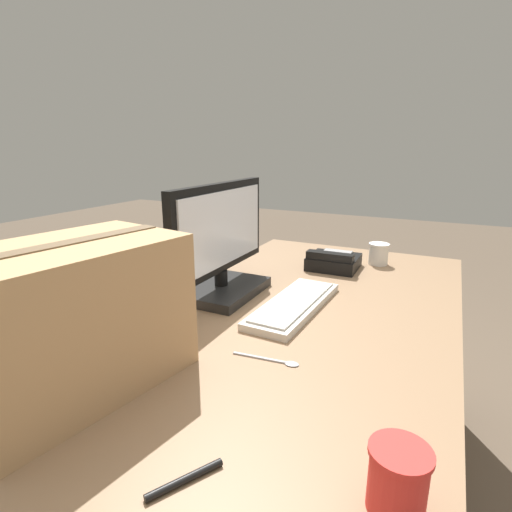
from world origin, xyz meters
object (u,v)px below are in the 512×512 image
object	(u,v)px
paper_cup_left	(398,480)
cardboard_box	(71,318)
monitor	(221,248)
keyboard	(294,304)
paper_cup_right	(379,254)
pen_marker	(185,479)
desk_phone	(333,261)
spoon	(276,361)

from	to	relation	value
paper_cup_left	cardboard_box	xyz separation A→B (m)	(0.02, 0.64, 0.10)
monitor	keyboard	world-z (taller)	monitor
monitor	paper_cup_left	size ratio (longest dim) A/B	5.42
cardboard_box	paper_cup_right	bearing A→B (deg)	-19.10
monitor	paper_cup_right	xyz separation A→B (m)	(0.59, -0.41, -0.12)
pen_marker	desk_phone	bearing A→B (deg)	34.55
spoon	cardboard_box	world-z (taller)	cardboard_box
keyboard	paper_cup_right	size ratio (longest dim) A/B	4.92
monitor	cardboard_box	bearing A→B (deg)	-179.41
paper_cup_left	spoon	xyz separation A→B (m)	(0.28, 0.30, -0.05)
monitor	desk_phone	distance (m)	0.53
paper_cup_left	pen_marker	size ratio (longest dim) A/B	0.86
keyboard	desk_phone	world-z (taller)	desk_phone
paper_cup_left	keyboard	bearing A→B (deg)	32.21
desk_phone	pen_marker	distance (m)	1.15
spoon	monitor	bearing A→B (deg)	130.81
spoon	paper_cup_right	bearing A→B (deg)	79.80
paper_cup_right	paper_cup_left	bearing A→B (deg)	-169.21
paper_cup_left	pen_marker	distance (m)	0.30
desk_phone	cardboard_box	bearing A→B (deg)	165.17
desk_phone	spoon	world-z (taller)	desk_phone
monitor	cardboard_box	xyz separation A→B (m)	(-0.59, -0.01, -0.01)
desk_phone	paper_cup_left	bearing A→B (deg)	-161.18
monitor	paper_cup_right	world-z (taller)	monitor
desk_phone	paper_cup_left	world-z (taller)	paper_cup_left
desk_phone	spoon	xyz separation A→B (m)	(-0.77, -0.08, -0.03)
paper_cup_right	pen_marker	size ratio (longest dim) A/B	0.79
monitor	cardboard_box	world-z (taller)	monitor
paper_cup_left	pen_marker	world-z (taller)	paper_cup_left
spoon	cardboard_box	bearing A→B (deg)	-147.03
monitor	desk_phone	bearing A→B (deg)	-30.19
pen_marker	keyboard	bearing A→B (deg)	37.23
paper_cup_right	pen_marker	distance (m)	1.29
pen_marker	paper_cup_left	bearing A→B (deg)	-42.39
paper_cup_left	paper_cup_right	xyz separation A→B (m)	(1.20, 0.23, -0.00)
keyboard	paper_cup_left	size ratio (longest dim) A/B	4.53
keyboard	spoon	xyz separation A→B (m)	(-0.31, -0.07, -0.01)
cardboard_box	pen_marker	bearing A→B (deg)	-107.70
keyboard	monitor	bearing A→B (deg)	89.92
paper_cup_left	pen_marker	xyz separation A→B (m)	(-0.09, 0.29, -0.04)
monitor	spoon	xyz separation A→B (m)	(-0.32, -0.34, -0.16)
cardboard_box	pen_marker	size ratio (longest dim) A/B	4.20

